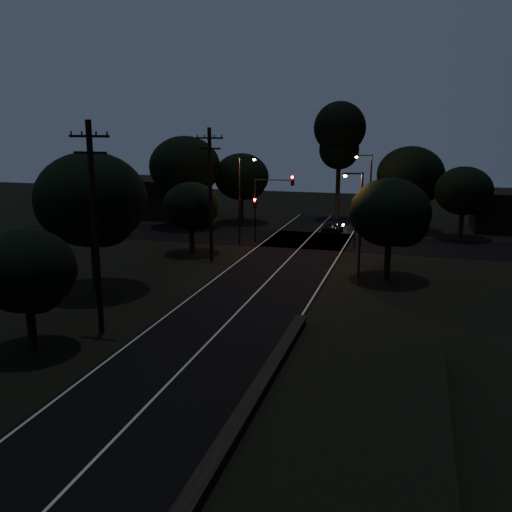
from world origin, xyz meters
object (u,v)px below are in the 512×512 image
Objects in this scene: signal_mast at (273,196)px; streetlight_a at (241,194)px; utility_pole_mid at (95,226)px; tall_pine at (340,135)px; car at (333,227)px; streetlight_c at (358,217)px; utility_pole_far at (210,192)px; signal_right at (355,216)px; signal_left at (255,212)px; streetlight_b at (368,191)px.

streetlight_a is at bearing -140.23° from signal_mast.
tall_pine reaches higher than utility_pole_mid.
tall_pine is at bearing 80.07° from utility_pole_mid.
streetlight_a is 2.21× the size of car.
streetlight_c is (11.83, 15.00, -1.39)m from utility_pole_mid.
tall_pine is 1.76× the size of streetlight_c.
utility_pole_far is 8.64m from signal_mast.
signal_right is 1.13× the size of car.
utility_pole_far is 16.75m from car.
utility_pole_mid is at bearing -112.99° from signal_right.
signal_left is at bearing 86.79° from utility_pole_mid.
streetlight_c is at bearing -79.07° from tall_pine.
utility_pole_mid is 1.76× the size of signal_mast.
signal_right is at bearing 37.00° from utility_pole_far.
utility_pole_mid is 1.38× the size of streetlight_a.
utility_pole_mid is 25.22m from signal_mast.
utility_pole_far is at bearing -133.30° from streetlight_b.
utility_pole_far is 8.53m from signal_left.
tall_pine is at bearing 69.64° from streetlight_a.
utility_pole_far is at bearing 170.40° from streetlight_c.
streetlight_b is (10.61, 6.00, 0.00)m from streetlight_a.
signal_mast reaches higher than signal_right.
tall_pine is at bearing 73.07° from utility_pole_far.
car is at bearing 114.94° from signal_right.
car is at bearing 48.37° from streetlight_a.
signal_mast is at bearing 131.19° from streetlight_c.
streetlight_c is 16.92m from car.
utility_pole_far is at bearing -143.00° from signal_right.
tall_pine is 3.66× the size of car.
streetlight_c reaches higher than car.
utility_pole_mid is 3.04× the size of car.
signal_right is (10.60, 7.99, -2.65)m from utility_pole_far.
streetlight_c is 2.07× the size of car.
streetlight_a is (-9.91, -1.99, 1.80)m from signal_right.
signal_left is 0.51× the size of streetlight_b.
tall_pine is 3.22× the size of signal_right.
tall_pine is 16.35m from signal_mast.
utility_pole_mid is 40.78m from tall_pine.
signal_mast is at bearing 82.96° from utility_pole_mid.
streetlight_b is at bearing 29.48° from streetlight_a.
streetlight_a is at bearing 88.27° from utility_pole_mid.
streetlight_b is (8.22, 4.01, 0.30)m from signal_mast.
car is at bearing 43.19° from signal_left.
utility_pole_far reaches higher than streetlight_a.
utility_pole_far is at bearing 69.59° from car.
streetlight_c is (4.83, -25.00, -5.17)m from tall_pine.
utility_pole_mid is 1.47× the size of streetlight_c.
streetlight_b is 1.07× the size of streetlight_c.
tall_pine reaches higher than streetlight_c.
utility_pole_mid is at bearing -90.00° from utility_pole_far.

